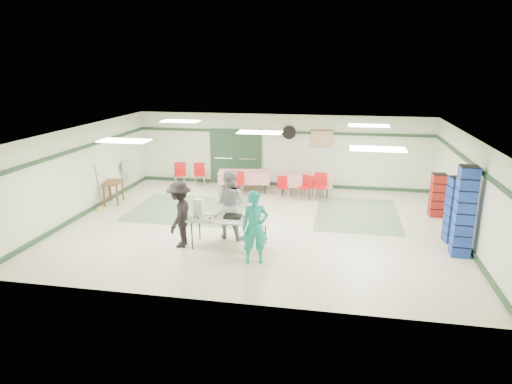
% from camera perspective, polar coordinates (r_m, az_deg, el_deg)
% --- Properties ---
extents(floor, '(11.00, 11.00, 0.00)m').
position_cam_1_polar(floor, '(13.22, 0.46, -4.11)').
color(floor, beige).
rests_on(floor, ground).
extents(ceiling, '(11.00, 11.00, 0.00)m').
position_cam_1_polar(ceiling, '(12.57, 0.48, 7.55)').
color(ceiling, white).
rests_on(ceiling, wall_back).
extents(wall_back, '(11.00, 0.00, 11.00)m').
position_cam_1_polar(wall_back, '(17.18, 3.14, 5.19)').
color(wall_back, silver).
rests_on(wall_back, floor).
extents(wall_front, '(11.00, 0.00, 11.00)m').
position_cam_1_polar(wall_front, '(8.64, -4.84, -5.64)').
color(wall_front, silver).
rests_on(wall_front, floor).
extents(wall_left, '(0.00, 9.00, 9.00)m').
position_cam_1_polar(wall_left, '(14.80, -21.01, 2.43)').
color(wall_left, silver).
rests_on(wall_left, floor).
extents(wall_right, '(0.00, 9.00, 9.00)m').
position_cam_1_polar(wall_right, '(13.06, 24.95, 0.34)').
color(wall_right, silver).
rests_on(wall_right, floor).
extents(trim_back, '(11.00, 0.06, 0.10)m').
position_cam_1_polar(trim_back, '(17.03, 3.16, 7.48)').
color(trim_back, '#213D26').
rests_on(trim_back, wall_back).
extents(baseboard_back, '(11.00, 0.06, 0.12)m').
position_cam_1_polar(baseboard_back, '(17.43, 3.06, 1.00)').
color(baseboard_back, '#213D26').
rests_on(baseboard_back, floor).
extents(trim_left, '(0.06, 9.00, 0.10)m').
position_cam_1_polar(trim_left, '(14.65, -21.18, 5.09)').
color(trim_left, '#213D26').
rests_on(trim_left, wall_back).
extents(baseboard_left, '(0.06, 9.00, 0.12)m').
position_cam_1_polar(baseboard_left, '(15.11, -20.44, -2.33)').
color(baseboard_left, '#213D26').
rests_on(baseboard_left, floor).
extents(trim_right, '(0.06, 9.00, 0.10)m').
position_cam_1_polar(trim_right, '(12.91, 25.18, 3.34)').
color(trim_right, '#213D26').
rests_on(trim_right, wall_back).
extents(baseboard_right, '(0.06, 9.00, 0.12)m').
position_cam_1_polar(baseboard_right, '(13.43, 24.19, -4.97)').
color(baseboard_right, '#213D26').
rests_on(baseboard_right, floor).
extents(green_patch_a, '(3.50, 3.00, 0.01)m').
position_cam_1_polar(green_patch_a, '(14.75, -8.45, -2.15)').
color(green_patch_a, slate).
rests_on(green_patch_a, floor).
extents(green_patch_b, '(2.50, 3.50, 0.01)m').
position_cam_1_polar(green_patch_b, '(14.47, 12.52, -2.71)').
color(green_patch_b, slate).
rests_on(green_patch_b, floor).
extents(double_door_left, '(0.90, 0.06, 2.10)m').
position_cam_1_polar(double_door_left, '(17.59, -4.04, 4.43)').
color(double_door_left, gray).
rests_on(double_door_left, floor).
extents(double_door_right, '(0.90, 0.06, 2.10)m').
position_cam_1_polar(double_door_right, '(17.38, -1.00, 4.32)').
color(double_door_right, gray).
rests_on(double_door_right, floor).
extents(door_frame, '(2.00, 0.03, 2.15)m').
position_cam_1_polar(door_frame, '(17.46, -2.56, 4.37)').
color(door_frame, '#213D26').
rests_on(door_frame, floor).
extents(wall_fan, '(0.50, 0.10, 0.50)m').
position_cam_1_polar(wall_fan, '(16.97, 4.16, 7.43)').
color(wall_fan, black).
rests_on(wall_fan, wall_back).
extents(scroll_banner, '(0.80, 0.02, 0.60)m').
position_cam_1_polar(scroll_banner, '(16.90, 8.22, 6.60)').
color(scroll_banner, tan).
rests_on(scroll_banner, wall_back).
extents(serving_table, '(2.04, 0.85, 0.76)m').
position_cam_1_polar(serving_table, '(11.47, -3.39, -3.47)').
color(serving_table, '#B5B5B0').
rests_on(serving_table, floor).
extents(sheet_tray_right, '(0.63, 0.48, 0.02)m').
position_cam_1_polar(sheet_tray_right, '(11.33, -0.46, -3.42)').
color(sheet_tray_right, silver).
rests_on(sheet_tray_right, serving_table).
extents(sheet_tray_mid, '(0.55, 0.42, 0.02)m').
position_cam_1_polar(sheet_tray_mid, '(11.57, -3.76, -3.03)').
color(sheet_tray_mid, silver).
rests_on(sheet_tray_mid, serving_table).
extents(sheet_tray_left, '(0.54, 0.41, 0.02)m').
position_cam_1_polar(sheet_tray_left, '(11.46, -6.42, -3.29)').
color(sheet_tray_left, silver).
rests_on(sheet_tray_left, serving_table).
extents(baking_pan, '(0.45, 0.28, 0.08)m').
position_cam_1_polar(baking_pan, '(11.46, -2.89, -3.07)').
color(baking_pan, black).
rests_on(baking_pan, serving_table).
extents(foam_box_stack, '(0.24, 0.22, 0.44)m').
position_cam_1_polar(foam_box_stack, '(11.66, -7.16, -1.90)').
color(foam_box_stack, white).
rests_on(foam_box_stack, serving_table).
extents(volunteer_teal, '(0.72, 0.58, 1.72)m').
position_cam_1_polar(volunteer_teal, '(10.51, -0.13, -4.45)').
color(volunteer_teal, '#148E82').
rests_on(volunteer_teal, floor).
extents(volunteer_grey, '(1.01, 0.85, 1.85)m').
position_cam_1_polar(volunteer_grey, '(12.02, -3.35, -1.54)').
color(volunteer_grey, gray).
rests_on(volunteer_grey, floor).
extents(volunteer_dark, '(0.69, 1.13, 1.69)m').
position_cam_1_polar(volunteer_dark, '(11.61, -9.53, -2.77)').
color(volunteer_dark, black).
rests_on(volunteer_dark, floor).
extents(dining_table_a, '(1.90, 0.89, 0.77)m').
position_cam_1_polar(dining_table_a, '(16.15, 6.17, 1.60)').
color(dining_table_a, red).
rests_on(dining_table_a, floor).
extents(dining_table_b, '(1.92, 1.09, 0.77)m').
position_cam_1_polar(dining_table_b, '(16.46, -1.49, 1.96)').
color(dining_table_b, red).
rests_on(dining_table_b, floor).
extents(chair_a, '(0.52, 0.52, 0.84)m').
position_cam_1_polar(chair_a, '(15.60, 6.28, 0.88)').
color(chair_a, red).
rests_on(chair_a, floor).
extents(chair_b, '(0.48, 0.48, 0.78)m').
position_cam_1_polar(chair_b, '(15.68, 3.36, 0.88)').
color(chair_b, red).
rests_on(chair_b, floor).
extents(chair_c, '(0.45, 0.45, 0.93)m').
position_cam_1_polar(chair_c, '(15.58, 8.05, 1.02)').
color(chair_c, red).
rests_on(chair_c, floor).
extents(chair_d, '(0.41, 0.41, 0.87)m').
position_cam_1_polar(chair_d, '(15.95, -2.29, 1.36)').
color(chair_d, red).
rests_on(chair_d, floor).
extents(chair_loose_a, '(0.53, 0.53, 0.88)m').
position_cam_1_polar(chair_loose_a, '(17.38, -7.08, 2.49)').
color(chair_loose_a, red).
rests_on(chair_loose_a, floor).
extents(chair_loose_b, '(0.51, 0.51, 0.92)m').
position_cam_1_polar(chair_loose_b, '(17.42, -9.50, 2.49)').
color(chair_loose_b, red).
rests_on(chair_loose_b, floor).
extents(crate_stack_blue_a, '(0.44, 0.44, 1.74)m').
position_cam_1_polar(crate_stack_blue_a, '(12.77, 23.56, -2.07)').
color(crate_stack_blue_a, navy).
rests_on(crate_stack_blue_a, floor).
extents(crate_stack_red, '(0.42, 0.42, 1.32)m').
position_cam_1_polar(crate_stack_red, '(14.84, 21.74, -0.36)').
color(crate_stack_red, '#A72710').
rests_on(crate_stack_red, floor).
extents(crate_stack_blue_b, '(0.44, 0.44, 2.22)m').
position_cam_1_polar(crate_stack_blue_b, '(11.88, 24.58, -2.26)').
color(crate_stack_blue_b, navy).
rests_on(crate_stack_blue_b, floor).
extents(printer_table, '(0.69, 0.91, 0.74)m').
position_cam_1_polar(printer_table, '(15.79, -17.46, 0.85)').
color(printer_table, brown).
rests_on(printer_table, floor).
extents(office_printer, '(0.60, 0.55, 0.41)m').
position_cam_1_polar(office_printer, '(16.93, -15.36, 3.11)').
color(office_printer, '#AFB0AB').
rests_on(office_printer, printer_table).
extents(broom, '(0.04, 0.23, 1.44)m').
position_cam_1_polar(broom, '(15.15, -19.11, 0.58)').
color(broom, brown).
rests_on(broom, floor).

